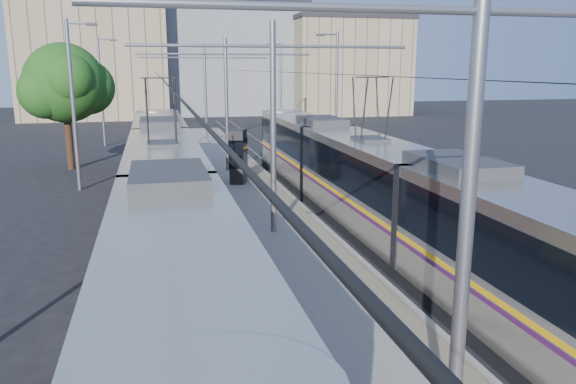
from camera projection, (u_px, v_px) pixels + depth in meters
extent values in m
plane|color=black|center=(353.00, 350.00, 11.88)|extent=(160.00, 160.00, 0.00)
cube|color=gray|center=(236.00, 184.00, 27.98)|extent=(4.00, 50.00, 0.30)
cube|color=gray|center=(207.00, 182.00, 27.62)|extent=(0.70, 50.00, 0.01)
cube|color=gray|center=(265.00, 179.00, 28.28)|extent=(0.70, 50.00, 0.01)
cube|color=gray|center=(147.00, 191.00, 27.03)|extent=(0.07, 70.00, 0.03)
cube|color=gray|center=(178.00, 189.00, 27.35)|extent=(0.07, 70.00, 0.03)
cube|color=gray|center=(292.00, 184.00, 28.67)|extent=(0.07, 70.00, 0.03)
cube|color=gray|center=(319.00, 182.00, 28.99)|extent=(0.07, 70.00, 0.03)
cube|color=black|center=(167.00, 234.00, 19.43)|extent=(2.30, 31.71, 0.40)
cube|color=#BAB6AA|center=(165.00, 187.00, 19.07)|extent=(2.40, 30.11, 2.90)
cube|color=black|center=(164.00, 173.00, 18.96)|extent=(2.43, 30.11, 1.30)
cube|color=#EAA40C|center=(165.00, 199.00, 19.15)|extent=(2.43, 30.11, 0.12)
cube|color=red|center=(166.00, 213.00, 19.26)|extent=(2.42, 30.11, 1.10)
cube|color=#2D2D30|center=(162.00, 140.00, 18.72)|extent=(1.68, 3.00, 0.30)
cube|color=black|center=(367.00, 224.00, 20.59)|extent=(2.30, 29.42, 0.40)
cube|color=#ABA59D|center=(369.00, 180.00, 20.23)|extent=(2.40, 27.82, 2.90)
cube|color=black|center=(369.00, 167.00, 20.12)|extent=(2.43, 27.82, 1.30)
cube|color=#F8B00D|center=(369.00, 191.00, 20.32)|extent=(2.43, 27.82, 0.12)
cube|color=#421446|center=(368.00, 195.00, 20.35)|extent=(2.43, 27.82, 0.10)
cube|color=#2D2D30|center=(370.00, 136.00, 19.88)|extent=(1.68, 3.00, 0.30)
cylinder|color=slate|center=(466.00, 229.00, 7.26)|extent=(0.20, 0.20, 7.00)
cylinder|color=slate|center=(482.00, 11.00, 6.67)|extent=(9.20, 0.10, 0.10)
cylinder|color=slate|center=(273.00, 130.00, 18.64)|extent=(0.20, 0.20, 7.00)
cylinder|color=slate|center=(273.00, 46.00, 18.05)|extent=(9.20, 0.10, 0.10)
cylinder|color=slate|center=(227.00, 106.00, 30.03)|extent=(0.20, 0.20, 7.00)
cylinder|color=slate|center=(225.00, 54.00, 29.44)|extent=(9.20, 0.10, 0.10)
cylinder|color=slate|center=(206.00, 95.00, 41.42)|extent=(0.20, 0.20, 7.00)
cylinder|color=slate|center=(204.00, 58.00, 40.83)|extent=(9.20, 0.10, 0.10)
cylinder|color=black|center=(157.00, 73.00, 25.98)|extent=(0.02, 70.00, 0.02)
cylinder|color=black|center=(306.00, 73.00, 27.62)|extent=(0.02, 70.00, 0.02)
cylinder|color=slate|center=(73.00, 107.00, 26.38)|extent=(0.18, 0.18, 8.00)
cube|color=#2D2D30|center=(92.00, 25.00, 25.81)|extent=(0.50, 0.22, 0.12)
cylinder|color=slate|center=(101.00, 92.00, 41.56)|extent=(0.18, 0.18, 8.00)
cube|color=#2D2D30|center=(113.00, 40.00, 40.99)|extent=(0.50, 0.22, 0.12)
cylinder|color=slate|center=(476.00, 119.00, 20.31)|extent=(0.18, 0.18, 8.00)
cube|color=#2D2D30|center=(455.00, 10.00, 19.24)|extent=(0.50, 0.22, 0.12)
cylinder|color=slate|center=(336.00, 97.00, 35.49)|extent=(0.18, 0.18, 8.00)
cube|color=#2D2D30|center=(320.00, 35.00, 34.42)|extent=(0.50, 0.22, 0.12)
cylinder|color=slate|center=(281.00, 88.00, 50.67)|extent=(0.18, 0.18, 8.00)
cube|color=#2D2D30|center=(268.00, 45.00, 49.60)|extent=(0.50, 0.22, 0.12)
cube|color=black|center=(238.00, 156.00, 27.23)|extent=(1.01, 1.29, 2.60)
cube|color=black|center=(238.00, 153.00, 27.19)|extent=(1.07, 1.35, 1.36)
cylinder|color=#382314|center=(70.00, 144.00, 32.46)|extent=(0.41, 0.41, 2.99)
sphere|color=#164413|center=(64.00, 83.00, 31.70)|extent=(4.49, 4.49, 4.49)
sphere|color=#164413|center=(87.00, 87.00, 32.73)|extent=(3.18, 3.18, 3.18)
cube|color=tan|center=(96.00, 58.00, 65.05)|extent=(16.00, 12.00, 13.61)
cube|color=gray|center=(228.00, 60.00, 72.52)|extent=(18.00, 14.00, 13.36)
cube|color=#262328|center=(227.00, 4.00, 71.01)|extent=(18.36, 14.28, 0.50)
cube|color=tan|center=(346.00, 68.00, 70.23)|extent=(14.00, 10.00, 11.34)
cube|color=#262328|center=(347.00, 19.00, 68.94)|extent=(14.28, 10.20, 0.50)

